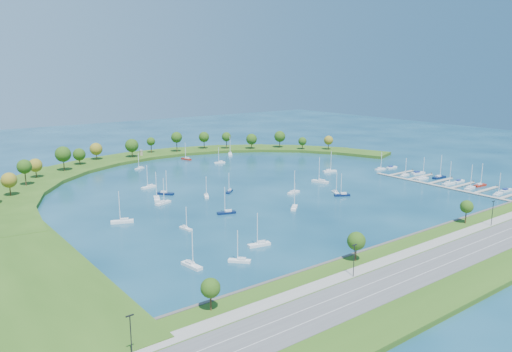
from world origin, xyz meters
TOP-DOWN VIEW (x-y plane):
  - ground at (0.00, 0.00)m, footprint 700.00×700.00m
  - south_shoreline at (0.03, -122.88)m, footprint 420.00×43.10m
  - breakwater at (-46.33, 48.72)m, footprint 286.74×247.64m
  - breakwater_trees at (-18.19, 88.38)m, footprint 238.76×90.95m
  - harbor_tower at (-13.06, 113.72)m, footprint 2.60×2.60m
  - dock_system at (85.30, -61.00)m, footprint 24.28×82.00m
  - moored_boat_0 at (22.06, -43.30)m, footprint 7.91×5.74m
  - moored_boat_1 at (43.67, 86.70)m, footprint 7.33×9.46m
  - moored_boat_2 at (6.22, -24.76)m, footprint 8.28×3.93m
  - moored_boat_3 at (-32.65, -3.98)m, footprint 5.07×7.21m
  - moored_boat_4 at (33.81, -15.96)m, footprint 5.14×10.04m
  - moored_boat_5 at (9.27, 89.92)m, footprint 4.14×8.48m
  - moored_boat_6 at (-82.11, -18.50)m, footprint 9.41×5.86m
  - moored_boat_7 at (-55.60, -2.65)m, footprint 8.68×4.96m
  - moored_boat_8 at (-47.20, 30.07)m, footprint 8.70×3.84m
  - moored_boat_9 at (-82.84, -76.06)m, footprint 3.55×8.75m
  - moored_boat_10 at (-18.38, -3.19)m, footprint 6.69×6.05m
  - moored_boat_11 at (22.78, -38.22)m, footprint 5.26×7.77m
  - moored_boat_12 at (-46.57, 12.51)m, footprint 7.16×8.15m
  - moored_boat_13 at (-54.70, 5.56)m, footprint 6.07×9.61m
  - moored_boat_14 at (58.23, 0.87)m, footprint 9.06×4.68m
  - moored_boat_15 at (20.65, 65.35)m, footprint 7.62×4.38m
  - moored_boat_16 at (-65.62, -41.85)m, footprint 2.63×6.62m
  - moored_boat_17 at (-12.10, -45.96)m, footprint 7.57×7.13m
  - moored_boat_18 at (-40.80, -33.85)m, footprint 8.52×4.76m
  - moored_boat_19 at (-53.79, -74.03)m, footprint 8.73×3.90m
  - moored_boat_20 at (-29.88, 79.84)m, footprint 7.14×4.62m
  - moored_boat_21 at (-68.16, -82.10)m, footprint 6.68×6.80m
  - docked_boat_0 at (85.53, -89.30)m, footprint 7.79×2.72m
  - docked_boat_1 at (95.97, -88.16)m, footprint 8.87×2.60m
  - docked_boat_2 at (85.51, -74.26)m, footprint 9.18×3.70m
  - docked_boat_3 at (96.01, -74.01)m, footprint 8.71×3.18m
  - docked_boat_4 at (85.51, -61.99)m, footprint 8.93×3.19m
  - docked_boat_5 at (95.98, -61.92)m, footprint 8.14×2.34m
  - docked_boat_6 at (85.51, -45.41)m, footprint 8.88×2.64m
  - docked_boat_7 at (96.00, -49.52)m, footprint 9.38×3.22m
  - docked_boat_8 at (85.54, -33.66)m, footprint 7.41×2.77m
  - docked_boat_9 at (95.96, -35.24)m, footprint 9.73×4.22m
  - docked_boat_10 at (87.93, -13.60)m, footprint 7.88×2.65m
  - docked_boat_11 at (97.88, -14.52)m, footprint 8.25×2.64m

SIDE VIEW (x-z plane):
  - ground at x=0.00m, z-range 0.00..0.00m
  - dock_system at x=85.30m, z-range -0.45..1.15m
  - docked_boat_5 at x=95.98m, z-range -0.22..1.44m
  - docked_boat_11 at x=97.88m, z-range -0.22..1.44m
  - docked_boat_1 at x=95.97m, z-range -0.24..1.56m
  - docked_boat_9 at x=95.96m, z-range -0.25..1.67m
  - moored_boat_16 at x=-65.62m, z-range -3.88..5.57m
  - moored_boat_20 at x=-29.88m, z-range -4.25..5.97m
  - moored_boat_10 at x=-18.38m, z-range -4.33..6.06m
  - moored_boat_3 at x=-32.65m, z-range -4.35..6.08m
  - docked_boat_8 at x=85.54m, z-range -4.45..6.19m
  - moored_boat_15 at x=20.65m, z-range -4.53..6.28m
  - moored_boat_21 at x=-68.16m, z-range -4.59..6.35m
  - moored_boat_11 at x=22.78m, z-range -4.71..6.48m
  - docked_boat_0 at x=85.53m, z-range -4.73..6.50m
  - docked_boat_10 at x=87.93m, z-range -4.81..6.59m
  - moored_boat_0 at x=22.06m, z-range -4.87..6.65m
  - moored_boat_2 at x=6.22m, z-range -4.97..6.76m
  - moored_boat_17 at x=-12.10m, z-range -5.07..6.88m
  - moored_boat_5 at x=9.27m, z-range -5.10..6.91m
  - moored_boat_18 at x=-40.80m, z-range -5.13..6.95m
  - moored_boat_7 at x=-55.60m, z-range -5.24..7.07m
  - moored_boat_8 at x=-47.20m, z-range -5.26..7.10m
  - moored_boat_19 at x=-53.79m, z-range -5.28..7.12m
  - moored_boat_9 at x=-82.84m, z-range -5.32..7.17m
  - moored_boat_12 at x=-46.57m, z-range -5.34..7.18m
  - docked_boat_3 at x=96.01m, z-range -5.34..7.18m
  - moored_boat_14 at x=58.23m, z-range -5.48..7.35m
  - docked_boat_4 at x=85.51m, z-range -5.50..7.37m
  - docked_boat_6 at x=85.51m, z-range -5.56..7.43m
  - docked_boat_2 at x=85.51m, z-range -5.62..7.50m
  - moored_boat_6 at x=-82.11m, z-range -5.76..7.66m
  - docked_boat_7 at x=96.00m, z-range -5.82..7.73m
  - moored_boat_13 at x=-54.70m, z-range -5.90..7.82m
  - moored_boat_1 at x=43.67m, z-range -6.02..7.96m
  - moored_boat_4 at x=33.81m, z-range -6.13..8.08m
  - breakwater at x=-46.33m, z-range -0.01..1.99m
  - south_shoreline at x=0.03m, z-range -4.80..6.80m
  - harbor_tower at x=-13.06m, z-range 2.05..5.95m
  - breakwater_trees at x=-18.19m, z-range 3.00..17.80m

